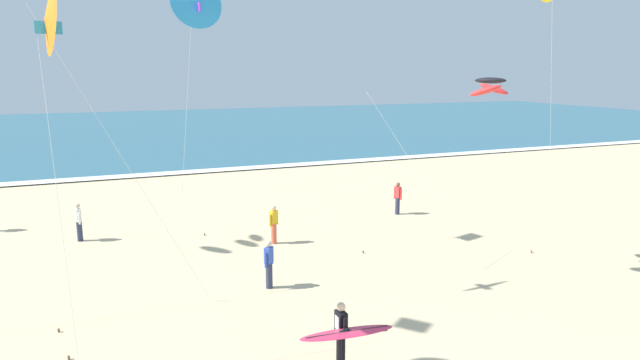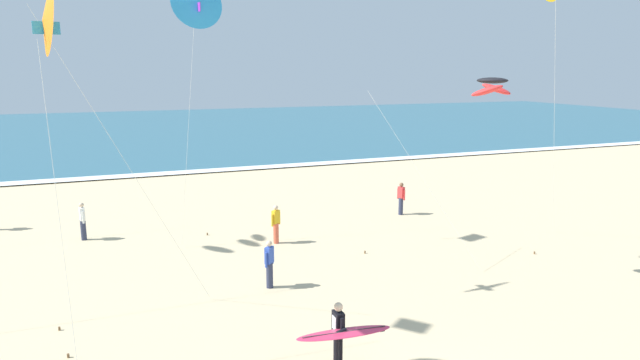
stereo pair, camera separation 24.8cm
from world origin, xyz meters
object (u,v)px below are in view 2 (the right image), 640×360
at_px(bystander_white_top, 83,221).
at_px(kite_delta_amber_distant, 46,22).
at_px(surfer_lead, 341,332).
at_px(bystander_red_top, 401,198).
at_px(bystander_yellow_top, 276,224).
at_px(kite_delta_cobalt_close, 197,3).
at_px(kite_arc_charcoal_mid, 492,87).
at_px(bystander_blue_top, 269,264).

bearing_deg(bystander_white_top, kite_delta_amber_distant, -88.74).
distance_m(surfer_lead, bystander_red_top, 14.78).
bearing_deg(surfer_lead, bystander_red_top, 55.37).
xyz_separation_m(kite_delta_amber_distant, bystander_red_top, (14.02, 10.80, -7.04)).
bearing_deg(bystander_red_top, bystander_white_top, 175.35).
relative_size(surfer_lead, bystander_white_top, 1.45).
height_order(kite_delta_amber_distant, bystander_yellow_top, kite_delta_amber_distant).
bearing_deg(kite_delta_cobalt_close, surfer_lead, -68.40).
distance_m(kite_arc_charcoal_mid, bystander_white_top, 16.82).
height_order(kite_delta_cobalt_close, bystander_red_top, kite_delta_cobalt_close).
bearing_deg(kite_arc_charcoal_mid, bystander_red_top, 81.01).
bearing_deg(kite_delta_cobalt_close, bystander_red_top, 32.98).
xyz_separation_m(kite_arc_charcoal_mid, bystander_red_top, (1.25, 7.88, -5.57)).
distance_m(bystander_yellow_top, bystander_red_top, 7.29).
distance_m(kite_delta_amber_distant, bystander_white_top, 13.88).
relative_size(kite_delta_amber_distant, bystander_yellow_top, 5.39).
distance_m(kite_arc_charcoal_mid, bystander_yellow_top, 9.83).
height_order(kite_arc_charcoal_mid, bystander_blue_top, kite_arc_charcoal_mid).
xyz_separation_m(kite_delta_cobalt_close, bystander_white_top, (-3.78, 7.98, -7.94)).
bearing_deg(bystander_red_top, bystander_blue_top, -142.36).
height_order(surfer_lead, bystander_white_top, surfer_lead).
bearing_deg(kite_delta_cobalt_close, kite_delta_amber_distant, -131.41).
relative_size(kite_arc_charcoal_mid, bystander_yellow_top, 4.21).
bearing_deg(kite_delta_amber_distant, bystander_red_top, 37.61).
relative_size(bystander_yellow_top, bystander_white_top, 1.00).
bearing_deg(kite_delta_amber_distant, kite_arc_charcoal_mid, 12.88).
bearing_deg(surfer_lead, kite_delta_cobalt_close, 111.60).
bearing_deg(bystander_blue_top, kite_arc_charcoal_mid, -10.36).
xyz_separation_m(surfer_lead, bystander_blue_top, (-0.10, 5.60, -0.23)).
xyz_separation_m(kite_delta_cobalt_close, bystander_red_top, (10.51, 6.82, -7.94)).
bearing_deg(kite_arc_charcoal_mid, bystander_white_top, 145.26).
xyz_separation_m(kite_delta_cobalt_close, bystander_yellow_top, (3.55, 4.67, -7.94)).
xyz_separation_m(surfer_lead, bystander_white_top, (-5.89, 13.32, -0.23)).
bearing_deg(kite_arc_charcoal_mid, kite_delta_cobalt_close, 173.47).
bearing_deg(bystander_yellow_top, surfer_lead, -98.15).
xyz_separation_m(bystander_yellow_top, bystander_blue_top, (-1.53, -4.40, 0.00)).
xyz_separation_m(kite_delta_amber_distant, bystander_yellow_top, (7.06, 8.65, -7.04)).
distance_m(surfer_lead, bystander_white_top, 14.57).
height_order(bystander_white_top, bystander_red_top, same).
relative_size(bystander_blue_top, bystander_red_top, 1.00).
height_order(bystander_blue_top, bystander_red_top, same).
bearing_deg(bystander_white_top, kite_delta_cobalt_close, -64.69).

